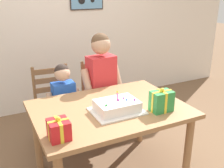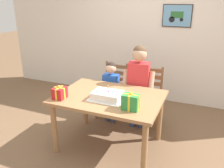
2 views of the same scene
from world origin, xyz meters
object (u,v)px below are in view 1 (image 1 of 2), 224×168
object	(u,v)px
dining_table	(110,117)
gift_box_beside_cake	(59,129)
chair_right	(102,97)
child_younger	(64,100)
child_older	(101,79)
chair_left	(54,106)
birthday_cake	(117,107)
gift_box_red_large	(161,101)

from	to	relation	value
dining_table	gift_box_beside_cake	world-z (taller)	gift_box_beside_cake
chair_right	child_younger	distance (m)	0.61
dining_table	chair_right	bearing A→B (deg)	70.35
child_older	chair_right	bearing A→B (deg)	65.28
gift_box_beside_cake	chair_left	distance (m)	1.24
child_older	dining_table	bearing A→B (deg)	-107.81
dining_table	chair_left	distance (m)	0.92
birthday_cake	chair_right	bearing A→B (deg)	73.44
dining_table	birthday_cake	xyz separation A→B (m)	(0.02, -0.11, 0.15)
chair_right	child_younger	xyz separation A→B (m)	(-0.55, -0.22, 0.15)
chair_left	chair_right	size ratio (longest dim) A/B	1.00
chair_right	chair_left	bearing A→B (deg)	-180.00
birthday_cake	child_older	distance (m)	0.76
gift_box_red_large	gift_box_beside_cake	bearing A→B (deg)	-177.18
birthday_cake	child_younger	bearing A→B (deg)	109.57
child_younger	gift_box_beside_cake	bearing A→B (deg)	-108.06
gift_box_beside_cake	chair_left	world-z (taller)	gift_box_beside_cake
birthday_cake	chair_left	xyz separation A→B (m)	(-0.32, 0.96, -0.33)
dining_table	gift_box_beside_cake	size ratio (longest dim) A/B	7.69
gift_box_red_large	child_older	size ratio (longest dim) A/B	0.17
chair_right	child_younger	size ratio (longest dim) A/B	0.90
gift_box_red_large	dining_table	bearing A→B (deg)	145.30
birthday_cake	gift_box_beside_cake	xyz separation A→B (m)	(-0.57, -0.20, 0.02)
gift_box_red_large	child_older	world-z (taller)	child_older
gift_box_beside_cake	chair_right	size ratio (longest dim) A/B	0.19
chair_left	child_older	size ratio (longest dim) A/B	0.70
gift_box_red_large	child_younger	xyz separation A→B (m)	(-0.62, 0.89, -0.22)
chair_left	chair_right	bearing A→B (deg)	0.00
birthday_cake	chair_left	distance (m)	1.06
chair_left	chair_right	xyz separation A→B (m)	(0.61, 0.00, 0.00)
child_older	birthday_cake	bearing A→B (deg)	-103.98
chair_right	child_younger	world-z (taller)	child_younger
birthday_cake	gift_box_beside_cake	bearing A→B (deg)	-160.74
chair_right	dining_table	bearing A→B (deg)	-109.65
gift_box_red_large	child_younger	world-z (taller)	child_younger
gift_box_beside_cake	chair_left	size ratio (longest dim) A/B	0.19
dining_table	chair_right	xyz separation A→B (m)	(0.30, 0.85, -0.19)
birthday_cake	chair_left	bearing A→B (deg)	108.62
dining_table	gift_box_red_large	distance (m)	0.49
gift_box_red_large	gift_box_beside_cake	size ratio (longest dim) A/B	1.23
chair_right	child_younger	bearing A→B (deg)	-158.22
gift_box_red_large	child_older	xyz separation A→B (m)	(-0.17, 0.89, -0.04)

